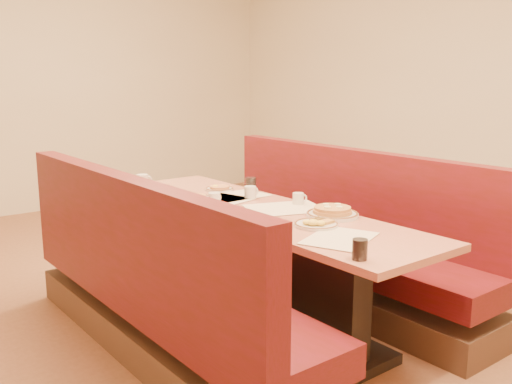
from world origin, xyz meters
TOP-DOWN VIEW (x-y plane):
  - ground at (0.00, 0.00)m, footprint 8.00×8.00m
  - room_envelope at (0.00, 0.00)m, footprint 6.04×8.04m
  - diner_table at (0.00, 0.00)m, footprint 0.70×2.50m
  - booth_left at (-0.73, 0.00)m, footprint 0.55×2.50m
  - booth_right at (0.73, 0.00)m, footprint 0.55×2.50m
  - placemat_near_left at (-0.10, -0.79)m, footprint 0.47×0.42m
  - placemat_near_right at (0.12, -0.11)m, footprint 0.55×0.48m
  - placemat_far_left at (-0.10, 0.32)m, footprint 0.51×0.43m
  - placemat_far_right at (0.12, 0.37)m, footprint 0.39×0.29m
  - pancake_plate at (0.21, -0.43)m, footprint 0.31×0.31m
  - eggs_plate at (-0.02, -0.54)m, footprint 0.24×0.24m
  - extra_plate_mid at (0.13, 0.62)m, footprint 0.20×0.20m
  - extra_plate_far at (-0.16, 0.47)m, footprint 0.19×0.19m
  - coffee_mug_a at (0.27, -0.08)m, footprint 0.10×0.07m
  - coffee_mug_b at (-0.17, 0.24)m, footprint 0.11×0.08m
  - coffee_mug_c at (0.14, 0.26)m, footprint 0.11×0.08m
  - coffee_mug_d at (-0.23, 1.10)m, footprint 0.12×0.08m
  - soda_tumbler_near at (-0.27, -1.08)m, footprint 0.07×0.07m
  - soda_tumbler_mid at (0.28, 0.44)m, footprint 0.08×0.08m

SIDE VIEW (x-z plane):
  - ground at x=0.00m, z-range 0.00..0.00m
  - booth_left at x=-0.73m, z-range -0.16..0.89m
  - booth_right at x=0.73m, z-range -0.16..0.89m
  - diner_table at x=0.00m, z-range 0.00..0.75m
  - placemat_near_left at x=-0.10m, z-range 0.75..0.76m
  - placemat_near_right at x=0.12m, z-range 0.75..0.76m
  - placemat_far_left at x=-0.10m, z-range 0.75..0.76m
  - placemat_far_right at x=0.12m, z-range 0.75..0.76m
  - extra_plate_far at x=-0.16m, z-range 0.74..0.78m
  - extra_plate_mid at x=0.13m, z-range 0.74..0.78m
  - eggs_plate at x=-0.02m, z-range 0.74..0.79m
  - pancake_plate at x=0.21m, z-range 0.74..0.81m
  - coffee_mug_a at x=0.27m, z-range 0.75..0.83m
  - coffee_mug_b at x=-0.17m, z-range 0.75..0.83m
  - coffee_mug_c at x=0.14m, z-range 0.75..0.84m
  - coffee_mug_d at x=-0.23m, z-range 0.75..0.84m
  - soda_tumbler_near at x=-0.27m, z-range 0.75..0.85m
  - soda_tumbler_mid at x=0.28m, z-range 0.75..0.85m
  - room_envelope at x=0.00m, z-range 0.52..3.34m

